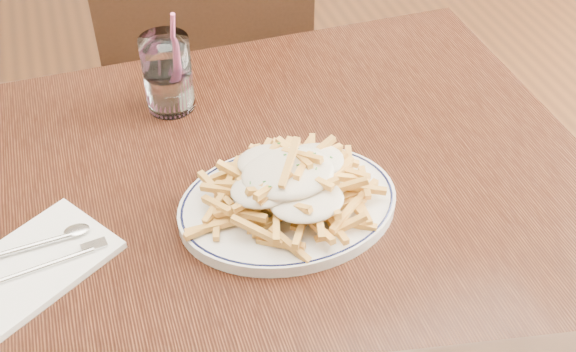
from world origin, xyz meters
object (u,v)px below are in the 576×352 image
object	(u,v)px
chair_far	(207,43)
loaded_fries	(288,180)
fries_plate	(288,205)
water_glass	(168,78)
table	(222,225)

from	to	relation	value
chair_far	loaded_fries	distance (m)	0.80
chair_far	loaded_fries	bearing A→B (deg)	-93.05
fries_plate	loaded_fries	bearing A→B (deg)	0.00
water_glass	table	bearing A→B (deg)	-83.63
table	water_glass	bearing A→B (deg)	96.37
table	fries_plate	bearing A→B (deg)	-40.38
table	water_glass	distance (m)	0.27
table	fries_plate	xyz separation A→B (m)	(0.09, -0.08, 0.09)
water_glass	fries_plate	bearing A→B (deg)	-69.76
loaded_fries	water_glass	world-z (taller)	water_glass
loaded_fries	table	bearing A→B (deg)	139.62
water_glass	loaded_fries	bearing A→B (deg)	-69.76
table	loaded_fries	distance (m)	0.18
chair_far	water_glass	size ratio (longest dim) A/B	5.55
table	water_glass	size ratio (longest dim) A/B	6.50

